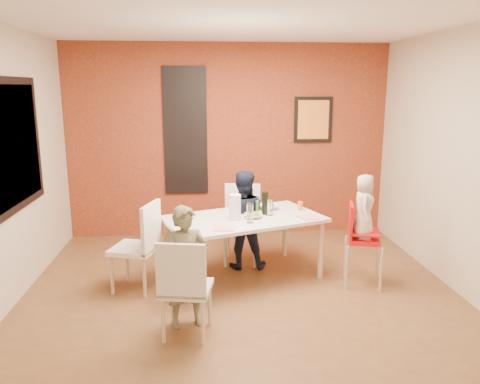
{
  "coord_description": "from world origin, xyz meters",
  "views": [
    {
      "loc": [
        -0.39,
        -4.35,
        2.1
      ],
      "look_at": [
        0.0,
        0.3,
        1.05
      ],
      "focal_mm": 35.0,
      "sensor_mm": 36.0,
      "label": 1
    }
  ],
  "objects": [
    {
      "name": "ground",
      "position": [
        0.0,
        0.0,
        0.0
      ],
      "size": [
        4.5,
        4.5,
        0.0
      ],
      "primitive_type": "plane",
      "color": "brown",
      "rests_on": "ground"
    },
    {
      "name": "ceiling",
      "position": [
        0.0,
        0.0,
        2.7
      ],
      "size": [
        4.5,
        4.5,
        0.02
      ],
      "primitive_type": "cube",
      "color": "white",
      "rests_on": "wall_back"
    },
    {
      "name": "wall_back",
      "position": [
        0.0,
        2.25,
        1.35
      ],
      "size": [
        4.5,
        0.02,
        2.7
      ],
      "primitive_type": "cube",
      "color": "beige",
      "rests_on": "ground"
    },
    {
      "name": "wall_front",
      "position": [
        0.0,
        -2.25,
        1.35
      ],
      "size": [
        4.5,
        0.02,
        2.7
      ],
      "primitive_type": "cube",
      "color": "beige",
      "rests_on": "ground"
    },
    {
      "name": "wall_right",
      "position": [
        2.25,
        0.0,
        1.35
      ],
      "size": [
        0.02,
        4.5,
        2.7
      ],
      "primitive_type": "cube",
      "color": "beige",
      "rests_on": "ground"
    },
    {
      "name": "brick_accent_wall",
      "position": [
        0.0,
        2.23,
        1.35
      ],
      "size": [
        4.5,
        0.02,
        2.7
      ],
      "primitive_type": "cube",
      "color": "maroon",
      "rests_on": "ground"
    },
    {
      "name": "picture_window_frame",
      "position": [
        -2.22,
        0.2,
        1.55
      ],
      "size": [
        0.05,
        1.7,
        1.3
      ],
      "primitive_type": "cube",
      "color": "black",
      "rests_on": "wall_left"
    },
    {
      "name": "picture_window_pane",
      "position": [
        -2.21,
        0.2,
        1.55
      ],
      "size": [
        0.02,
        1.55,
        1.15
      ],
      "primitive_type": "cube",
      "color": "black",
      "rests_on": "wall_left"
    },
    {
      "name": "glassblock_strip",
      "position": [
        -0.6,
        2.21,
        1.5
      ],
      "size": [
        0.55,
        0.03,
        1.7
      ],
      "primitive_type": "cube",
      "color": "silver",
      "rests_on": "wall_back"
    },
    {
      "name": "glassblock_surround",
      "position": [
        -0.6,
        2.21,
        1.5
      ],
      "size": [
        0.6,
        0.03,
        1.76
      ],
      "primitive_type": "cube",
      "color": "black",
      "rests_on": "wall_back"
    },
    {
      "name": "art_print_frame",
      "position": [
        1.2,
        2.21,
        1.65
      ],
      "size": [
        0.54,
        0.03,
        0.64
      ],
      "primitive_type": "cube",
      "color": "black",
      "rests_on": "wall_back"
    },
    {
      "name": "art_print_canvas",
      "position": [
        1.2,
        2.19,
        1.65
      ],
      "size": [
        0.44,
        0.01,
        0.54
      ],
      "primitive_type": "cube",
      "color": "gold",
      "rests_on": "wall_back"
    },
    {
      "name": "dining_table",
      "position": [
        0.07,
        0.59,
        0.64
      ],
      "size": [
        1.9,
        1.46,
        0.7
      ],
      "rotation": [
        0.0,
        0.0,
        0.36
      ],
      "color": "white",
      "rests_on": "ground"
    },
    {
      "name": "chair_near",
      "position": [
        -0.55,
        -0.69,
        0.49
      ],
      "size": [
        0.48,
        0.48,
        0.89
      ],
      "rotation": [
        0.0,
        0.0,
        2.96
      ],
      "color": "beige",
      "rests_on": "ground"
    },
    {
      "name": "chair_far",
      "position": [
        0.09,
        1.14,
        0.52
      ],
      "size": [
        0.5,
        0.5,
        0.94
      ],
      "rotation": [
        0.0,
        0.0,
        -0.17
      ],
      "color": "white",
      "rests_on": "ground"
    },
    {
      "name": "chair_left",
      "position": [
        -1.02,
        0.34,
        0.53
      ],
      "size": [
        0.55,
        0.55,
        0.95
      ],
      "rotation": [
        0.0,
        0.0,
        4.41
      ],
      "color": "white",
      "rests_on": "ground"
    },
    {
      "name": "high_chair",
      "position": [
        1.29,
        0.29,
        0.54
      ],
      "size": [
        0.46,
        0.46,
        0.9
      ],
      "rotation": [
        0.0,
        0.0,
        1.31
      ],
      "color": "red",
      "rests_on": "ground"
    },
    {
      "name": "child_near",
      "position": [
        -0.54,
        -0.46,
        0.55
      ],
      "size": [
        0.46,
        0.36,
        1.1
      ],
      "primitive_type": "imported",
      "rotation": [
        0.0,
        0.0,
        0.26
      ],
      "color": "#605D44",
      "rests_on": "ground"
    },
    {
      "name": "child_far",
      "position": [
        0.08,
        0.9,
        0.58
      ],
      "size": [
        0.59,
        0.47,
        1.17
      ],
      "primitive_type": "imported",
      "rotation": [
        0.0,
        0.0,
        3.09
      ],
      "color": "black",
      "rests_on": "ground"
    },
    {
      "name": "toddler",
      "position": [
        1.31,
        0.28,
        0.87
      ],
      "size": [
        0.31,
        0.39,
        0.69
      ],
      "primitive_type": "imported",
      "rotation": [
        0.0,
        0.0,
        1.27
      ],
      "color": "beige",
      "rests_on": "high_chair"
    },
    {
      "name": "plate_near_left",
      "position": [
        -0.17,
        0.19,
        0.71
      ],
      "size": [
        0.24,
        0.24,
        0.01
      ],
      "primitive_type": "cube",
      "rotation": [
        0.0,
        0.0,
        -0.12
      ],
      "color": "white",
      "rests_on": "dining_table"
    },
    {
      "name": "plate_far_mid",
      "position": [
        0.08,
        0.9,
        0.71
      ],
      "size": [
        0.29,
        0.29,
        0.01
      ],
      "primitive_type": "cube",
      "rotation": [
        0.0,
        0.0,
        -0.28
      ],
      "color": "white",
      "rests_on": "dining_table"
    },
    {
      "name": "plate_near_right",
      "position": [
        0.77,
        0.5,
        0.71
      ],
      "size": [
        0.25,
        0.25,
        0.01
      ],
      "primitive_type": "cube",
      "rotation": [
        0.0,
        0.0,
        0.34
      ],
      "color": "white",
      "rests_on": "dining_table"
    },
    {
      "name": "plate_far_left",
      "position": [
        -0.59,
        0.65,
        0.71
      ],
      "size": [
        0.24,
        0.24,
        0.01
      ],
      "primitive_type": "cube",
      "rotation": [
        0.0,
        0.0,
        -0.02
      ],
      "color": "white",
      "rests_on": "dining_table"
    },
    {
      "name": "salad_bowl_a",
      "position": [
        0.17,
        0.55,
        0.72
      ],
      "size": [
        0.22,
        0.22,
        0.05
      ],
      "primitive_type": "imported",
      "rotation": [
        0.0,
        0.0,
        0.16
      ],
      "color": "silver",
      "rests_on": "dining_table"
    },
    {
      "name": "salad_bowl_b",
      "position": [
        0.39,
        0.91,
        0.73
      ],
      "size": [
        0.29,
        0.29,
        0.06
      ],
      "primitive_type": "imported",
      "rotation": [
        0.0,
        0.0,
        0.31
      ],
      "color": "silver",
      "rests_on": "dining_table"
    },
    {
      "name": "wine_bottle",
      "position": [
        0.31,
        0.68,
        0.83
      ],
      "size": [
        0.07,
        0.07,
        0.26
      ],
      "primitive_type": "cylinder",
      "color": "black",
      "rests_on": "dining_table"
    },
    {
      "name": "wine_glass_a",
      "position": [
        0.11,
        0.37,
        0.8
      ],
      "size": [
        0.07,
        0.07,
        0.21
      ],
      "primitive_type": "cylinder",
      "color": "silver",
      "rests_on": "dining_table"
    },
    {
      "name": "wine_glass_b",
      "position": [
        0.36,
        0.64,
        0.79
      ],
      "size": [
        0.06,
        0.06,
        0.18
      ],
      "primitive_type": "cylinder",
      "color": "white",
      "rests_on": "dining_table"
    },
    {
      "name": "paper_towel_roll",
      "position": [
        -0.04,
        0.49,
        0.84
      ],
      "size": [
        0.12,
        0.12,
        0.28
      ],
      "primitive_type": "cylinder",
      "color": "white",
      "rests_on": "dining_table"
    },
    {
      "name": "condiment_red",
      "position": [
        0.12,
        0.6,
        0.76
      ],
      "size": [
        0.03,
        0.03,
        0.12
      ],
      "primitive_type": "cylinder",
      "color": "red",
      "rests_on": "dining_table"
    },
    {
      "name": "condiment_green",
      "position": [
        0.23,
        0.71,
        0.78
      ],
      "size": [
        0.04,
        0.04,
        0.15
      ],
      "primitive_type": "cylinder",
      "color": "#327A28",
      "rests_on": "dining_table"
    },
    {
      "name": "condiment_brown",
      "position": [
        0.13,
        0.65,
        0.77
      ],
      "size": [
        0.04,
        0.04,
        0.15
      ],
      "primitive_type": "cylinder",
      "color": "brown",
      "rests_on": "dining_table"
    },
    {
      "name": "sippy_cup",
      "position": [
        0.75,
        0.84,
        0.75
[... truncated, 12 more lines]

